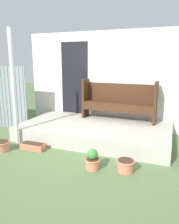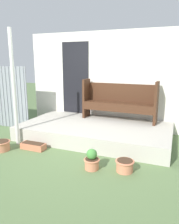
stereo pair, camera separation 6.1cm
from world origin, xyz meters
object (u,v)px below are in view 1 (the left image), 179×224
(bench, at_px, (119,99))
(planter_box_rect, at_px, (33,146))
(flower_pot_middle, at_px, (93,160))
(support_post, at_px, (13,89))
(flower_pot_left, at_px, (1,146))
(flower_pot_right, at_px, (126,165))

(bench, relative_size, planter_box_rect, 3.60)
(bench, bearing_deg, flower_pot_middle, -85.76)
(bench, relative_size, flower_pot_middle, 5.22)
(flower_pot_middle, relative_size, planter_box_rect, 0.69)
(bench, height_order, flower_pot_middle, bench)
(support_post, bearing_deg, flower_pot_left, -100.55)
(flower_pot_middle, distance_m, flower_pot_right, 0.56)
(support_post, distance_m, flower_pot_left, 1.20)
(planter_box_rect, bearing_deg, flower_pot_left, -152.27)
(flower_pot_middle, bearing_deg, support_post, 166.50)
(flower_pot_middle, height_order, planter_box_rect, flower_pot_middle)
(flower_pot_left, height_order, flower_pot_middle, flower_pot_middle)
(bench, distance_m, planter_box_rect, 2.41)
(bench, distance_m, flower_pot_middle, 2.29)
(flower_pot_left, bearing_deg, flower_pot_middle, -1.46)
(bench, distance_m, flower_pot_left, 2.97)
(bench, xyz_separation_m, planter_box_rect, (-1.37, -1.82, -0.79))
(flower_pot_right, bearing_deg, planter_box_rect, 173.61)
(support_post, xyz_separation_m, bench, (1.87, 1.70, -0.38))
(bench, bearing_deg, planter_box_rect, -125.21)
(bench, height_order, flower_pot_left, bench)
(bench, xyz_separation_m, flower_pot_right, (0.64, -2.05, -0.75))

